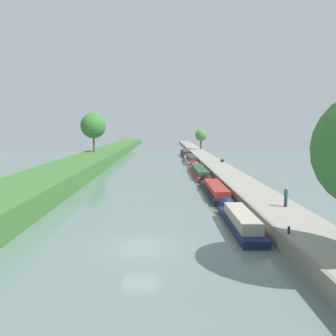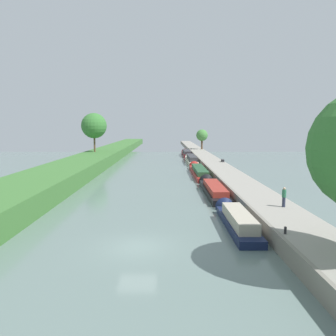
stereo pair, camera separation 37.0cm
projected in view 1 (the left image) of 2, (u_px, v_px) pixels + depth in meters
The scene contains 14 objects.
ground_plane at pixel (141, 247), 20.88m from camera, with size 160.00×160.00×0.00m, color slate.
right_towpath at pixel (310, 238), 20.95m from camera, with size 4.10×260.00×1.18m.
stone_quay at pixel (276, 237), 20.92m from camera, with size 0.25×260.00×1.23m.
narrowboat_navy at pixel (238, 219), 25.43m from camera, with size 1.81×10.23×1.96m.
narrowboat_black at pixel (214, 189), 37.93m from camera, with size 2.05×13.33×1.95m.
narrowboat_red at pixel (199, 171), 52.98m from camera, with size 2.03×17.15×1.97m.
narrowboat_cream at pixel (191, 159), 70.26m from camera, with size 1.86×16.02×2.15m.
narrowboat_maroon at pixel (185, 153), 86.75m from camera, with size 2.07×15.32×2.16m.
tree_rightbank_midnear at pixel (201, 135), 94.47m from camera, with size 3.40×3.40×5.82m.
tree_leftbank_downstream at pixel (93, 126), 71.16m from camera, with size 5.59×5.59×8.65m.
person_walking at pixel (286, 196), 26.57m from camera, with size 0.34×0.34×1.66m.
mooring_bollard_near at pixel (289, 230), 19.94m from camera, with size 0.16×0.16×0.45m.
mooring_bollard_far at pixel (190, 149), 93.79m from camera, with size 0.16×0.16×0.45m.
park_bench at pixel (222, 160), 60.76m from camera, with size 0.44×1.50×0.47m.
Camera 1 is at (1.50, -20.07, 7.78)m, focal length 34.38 mm.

